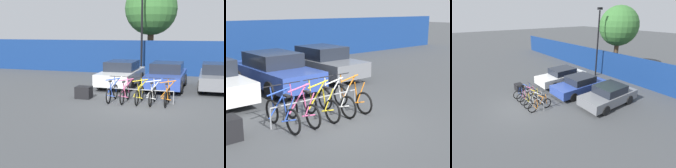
# 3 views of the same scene
# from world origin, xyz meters

# --- Properties ---
(ground_plane) EXTENTS (120.00, 120.00, 0.00)m
(ground_plane) POSITION_xyz_m (0.00, 0.00, 0.00)
(ground_plane) COLOR #424447
(bike_rack) EXTENTS (2.94, 0.04, 0.57)m
(bike_rack) POSITION_xyz_m (-0.17, 0.68, 0.47)
(bike_rack) COLOR gray
(bike_rack) RESTS_ON ground
(bicycle_blue) EXTENTS (0.68, 1.71, 1.05)m
(bicycle_blue) POSITION_xyz_m (-1.37, 0.53, 0.38)
(bicycle_blue) COLOR black
(bicycle_blue) RESTS_ON ground
(bicycle_pink) EXTENTS (0.68, 1.71, 1.05)m
(bicycle_pink) POSITION_xyz_m (-0.77, 0.53, 0.38)
(bicycle_pink) COLOR black
(bicycle_pink) RESTS_ON ground
(bicycle_yellow) EXTENTS (0.68, 1.71, 1.05)m
(bicycle_yellow) POSITION_xyz_m (-0.14, 0.53, 0.38)
(bicycle_yellow) COLOR black
(bicycle_yellow) RESTS_ON ground
(bicycle_white) EXTENTS (0.68, 1.71, 1.05)m
(bicycle_white) POSITION_xyz_m (0.42, 0.53, 0.38)
(bicycle_white) COLOR black
(bicycle_white) RESTS_ON ground
(bicycle_orange) EXTENTS (0.68, 1.71, 1.05)m
(bicycle_orange) POSITION_xyz_m (1.03, 0.53, 0.38)
(bicycle_orange) COLOR black
(bicycle_orange) RESTS_ON ground
(car_blue) EXTENTS (1.91, 4.33, 1.40)m
(car_blue) POSITION_xyz_m (0.52, 4.34, 0.69)
(car_blue) COLOR #2D479E
(car_blue) RESTS_ON ground
(car_grey) EXTENTS (1.91, 4.14, 1.40)m
(car_grey) POSITION_xyz_m (3.12, 4.70, 0.69)
(car_grey) COLOR slate
(car_grey) RESTS_ON ground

